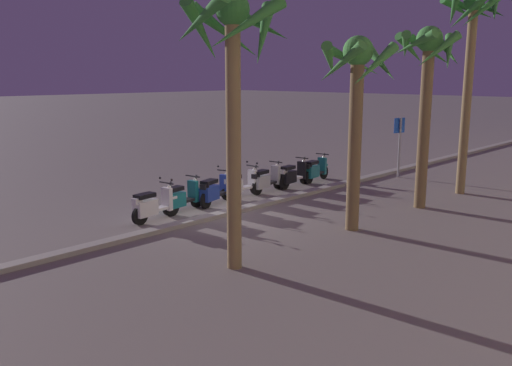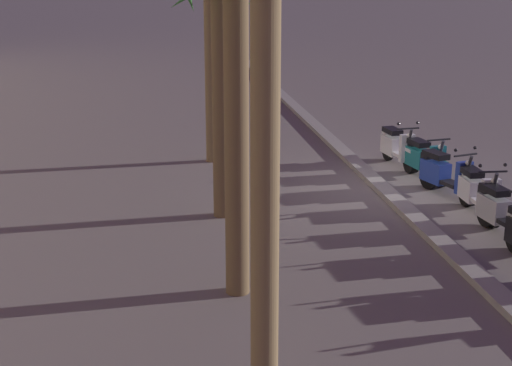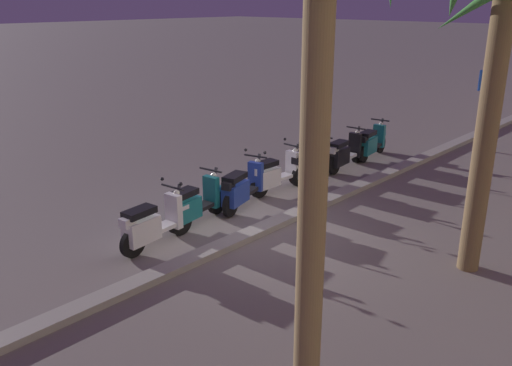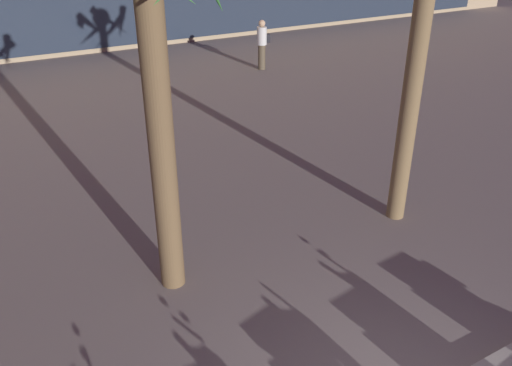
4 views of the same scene
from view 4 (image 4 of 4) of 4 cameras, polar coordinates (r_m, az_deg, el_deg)
name	(u,v)px [view 4 (image 4 of 4)]	position (r m, az deg, el deg)	size (l,w,h in m)	color
palm_tree_mid_walkway	(152,23)	(6.49, -11.26, 16.63)	(2.20, 2.16, 5.05)	brown
pedestrian_window_shopping	(262,43)	(18.82, 0.66, 14.90)	(0.46, 0.34, 1.69)	brown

